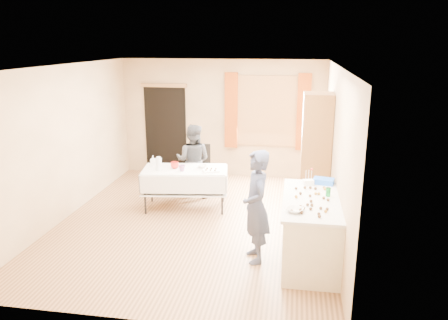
% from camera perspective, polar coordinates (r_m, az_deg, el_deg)
% --- Properties ---
extents(floor, '(4.50, 5.50, 0.02)m').
position_cam_1_polar(floor, '(7.52, -3.82, -8.11)').
color(floor, '#9E7047').
rests_on(floor, ground).
extents(ceiling, '(4.50, 5.50, 0.02)m').
position_cam_1_polar(ceiling, '(6.91, -4.21, 12.23)').
color(ceiling, white).
rests_on(ceiling, floor).
extents(wall_back, '(4.50, 0.02, 2.60)m').
position_cam_1_polar(wall_back, '(9.76, -0.28, 5.42)').
color(wall_back, tan).
rests_on(wall_back, floor).
extents(wall_front, '(4.50, 0.02, 2.60)m').
position_cam_1_polar(wall_front, '(4.59, -11.97, -6.50)').
color(wall_front, tan).
rests_on(wall_front, floor).
extents(wall_left, '(0.02, 5.50, 2.60)m').
position_cam_1_polar(wall_left, '(7.93, -20.12, 2.16)').
color(wall_left, tan).
rests_on(wall_left, floor).
extents(wall_right, '(0.02, 5.50, 2.60)m').
position_cam_1_polar(wall_right, '(6.95, 14.45, 0.86)').
color(wall_right, tan).
rests_on(wall_right, floor).
extents(window_frame, '(1.32, 0.06, 1.52)m').
position_cam_1_polar(window_frame, '(9.57, 5.63, 6.37)').
color(window_frame, olive).
rests_on(window_frame, wall_back).
extents(window_pane, '(1.20, 0.02, 1.40)m').
position_cam_1_polar(window_pane, '(9.55, 5.63, 6.36)').
color(window_pane, white).
rests_on(window_pane, wall_back).
extents(curtain_left, '(0.28, 0.06, 1.65)m').
position_cam_1_polar(curtain_left, '(9.60, 0.93, 6.47)').
color(curtain_left, '#994010').
rests_on(curtain_left, wall_back).
extents(curtain_right, '(0.28, 0.06, 1.65)m').
position_cam_1_polar(curtain_right, '(9.50, 10.34, 6.13)').
color(curtain_right, '#994010').
rests_on(curtain_right, wall_back).
extents(doorway, '(0.95, 0.04, 2.00)m').
position_cam_1_polar(doorway, '(10.08, -7.63, 3.87)').
color(doorway, black).
rests_on(doorway, floor).
extents(door_lintel, '(1.05, 0.06, 0.08)m').
position_cam_1_polar(door_lintel, '(9.90, -7.89, 9.63)').
color(door_lintel, olive).
rests_on(door_lintel, wall_back).
extents(cabinet, '(0.50, 0.60, 2.12)m').
position_cam_1_polar(cabinet, '(7.79, 11.87, 0.75)').
color(cabinet, brown).
rests_on(cabinet, floor).
extents(counter, '(0.80, 1.68, 0.91)m').
position_cam_1_polar(counter, '(6.22, 11.26, -8.94)').
color(counter, beige).
rests_on(counter, floor).
extents(party_table, '(1.62, 0.99, 0.75)m').
position_cam_1_polar(party_table, '(7.98, -5.09, -3.23)').
color(party_table, black).
rests_on(party_table, floor).
extents(chair, '(0.43, 0.43, 0.93)m').
position_cam_1_polar(chair, '(9.00, -3.03, -2.16)').
color(chair, black).
rests_on(chair, floor).
extents(girl, '(0.79, 0.71, 1.58)m').
position_cam_1_polar(girl, '(6.00, 4.21, -6.10)').
color(girl, '#282E4A').
rests_on(girl, floor).
extents(woman, '(0.77, 0.63, 1.43)m').
position_cam_1_polar(woman, '(8.53, -4.06, -0.07)').
color(woman, black).
rests_on(woman, floor).
extents(soda_can, '(0.08, 0.08, 0.12)m').
position_cam_1_polar(soda_can, '(6.17, 13.46, -4.09)').
color(soda_can, '#12772B').
rests_on(soda_can, counter).
extents(mixing_bowl, '(0.37, 0.37, 0.05)m').
position_cam_1_polar(mixing_bowl, '(5.56, 9.20, -6.45)').
color(mixing_bowl, white).
rests_on(mixing_bowl, counter).
extents(foam_block, '(0.17, 0.14, 0.08)m').
position_cam_1_polar(foam_block, '(6.59, 10.95, -2.89)').
color(foam_block, white).
rests_on(foam_block, counter).
extents(blue_basket, '(0.34, 0.26, 0.08)m').
position_cam_1_polar(blue_basket, '(6.70, 12.87, -2.70)').
color(blue_basket, blue).
rests_on(blue_basket, counter).
extents(pitcher, '(0.12, 0.12, 0.22)m').
position_cam_1_polar(pitcher, '(7.83, -8.52, -0.55)').
color(pitcher, silver).
rests_on(pitcher, party_table).
extents(cup_red, '(0.21, 0.21, 0.12)m').
position_cam_1_polar(cup_red, '(7.92, -6.46, -0.68)').
color(cup_red, red).
rests_on(cup_red, party_table).
extents(cup_rainbow, '(0.16, 0.16, 0.11)m').
position_cam_1_polar(cup_rainbow, '(7.74, -5.51, -1.07)').
color(cup_rainbow, red).
rests_on(cup_rainbow, party_table).
extents(small_bowl, '(0.23, 0.23, 0.05)m').
position_cam_1_polar(small_bowl, '(7.93, -2.86, -0.81)').
color(small_bowl, white).
rests_on(small_bowl, party_table).
extents(pastry_tray, '(0.33, 0.29, 0.02)m').
position_cam_1_polar(pastry_tray, '(7.71, -1.71, -1.40)').
color(pastry_tray, white).
rests_on(pastry_tray, party_table).
extents(bottle, '(0.10, 0.10, 0.19)m').
position_cam_1_polar(bottle, '(8.13, -9.25, -0.09)').
color(bottle, white).
rests_on(bottle, party_table).
extents(cake_balls, '(0.52, 1.14, 0.04)m').
position_cam_1_polar(cake_balls, '(5.93, 11.33, -5.18)').
color(cake_balls, '#3F2314').
rests_on(cake_balls, counter).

